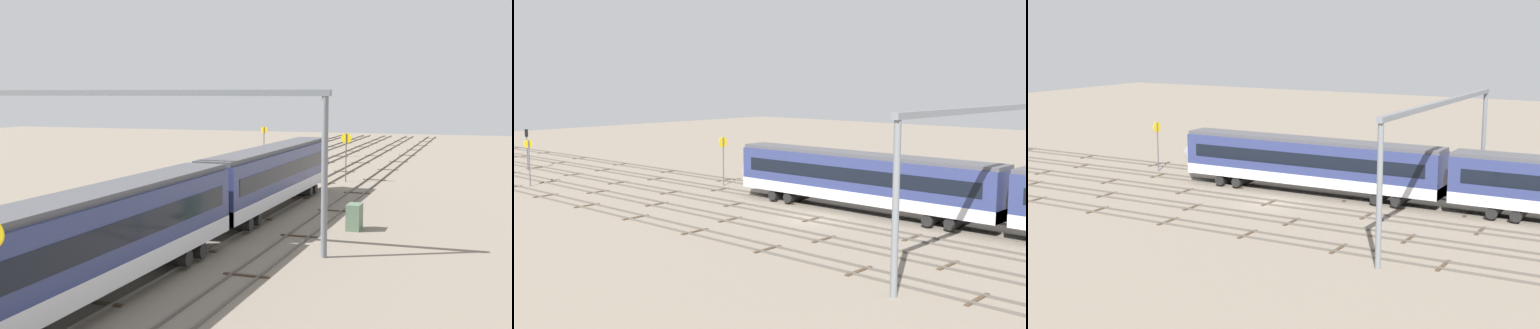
# 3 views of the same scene
# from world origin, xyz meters

# --- Properties ---
(ground_plane) EXTENTS (200.60, 200.60, 0.00)m
(ground_plane) POSITION_xyz_m (0.00, 0.00, 0.00)
(ground_plane) COLOR gray
(track_near_foreground) EXTENTS (184.60, 2.40, 0.16)m
(track_near_foreground) POSITION_xyz_m (0.00, -9.00, 0.07)
(track_near_foreground) COLOR #59544C
(track_near_foreground) RESTS_ON ground
(track_with_train) EXTENTS (184.60, 2.40, 0.16)m
(track_with_train) POSITION_xyz_m (0.00, -4.50, 0.07)
(track_with_train) COLOR #59544C
(track_with_train) RESTS_ON ground
(track_middle) EXTENTS (184.60, 2.40, 0.16)m
(track_middle) POSITION_xyz_m (-0.00, 0.00, 0.07)
(track_middle) COLOR #59544C
(track_middle) RESTS_ON ground
(track_second_far) EXTENTS (184.60, 2.40, 0.16)m
(track_second_far) POSITION_xyz_m (-0.00, 4.50, 0.07)
(track_second_far) COLOR #59544C
(track_second_far) RESTS_ON ground
(track_far_background) EXTENTS (184.60, 2.40, 0.16)m
(track_far_background) POSITION_xyz_m (-0.00, 9.00, 0.07)
(track_far_background) COLOR #59544C
(track_far_background) RESTS_ON ground
(overhead_gantry) EXTENTS (0.40, 23.75, 9.25)m
(overhead_gantry) POSITION_xyz_m (-14.44, -0.17, 7.18)
(overhead_gantry) COLOR slate
(overhead_gantry) RESTS_ON ground
(speed_sign_far_trackside) EXTENTS (0.14, 1.07, 5.02)m
(speed_sign_far_trackside) POSITION_xyz_m (17.04, -6.45, 3.39)
(speed_sign_far_trackside) COLOR #4C4C51
(speed_sign_far_trackside) RESTS_ON ground
(relay_cabinet) EXTENTS (1.51, 0.90, 1.75)m
(relay_cabinet) POSITION_xyz_m (-6.48, -11.90, 0.87)
(relay_cabinet) COLOR #597259
(relay_cabinet) RESTS_ON ground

